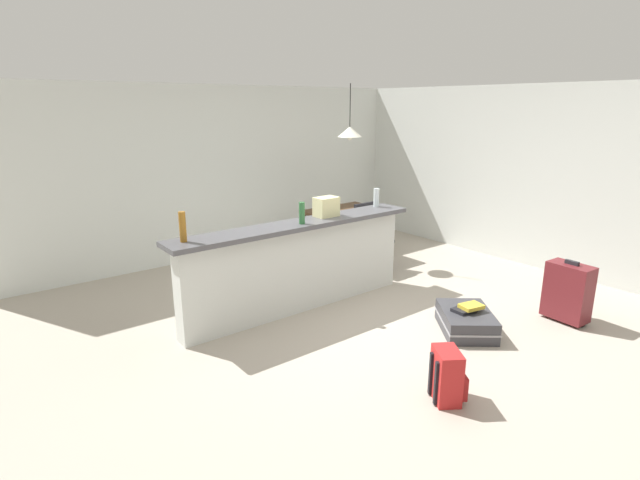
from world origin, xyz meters
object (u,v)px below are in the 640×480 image
bottle_green (302,213)px  pendant_lamp (350,132)px  grocery_bag (326,207)px  bottle_amber (183,227)px  suitcase_flat_charcoal (466,321)px  book_stack (468,308)px  suitcase_upright_maroon (568,292)px  bottle_clear (376,198)px  backpack_red (447,376)px  dining_table (345,216)px  dining_chair_near_partition (370,234)px

bottle_green → pendant_lamp: size_ratio=0.31×
bottle_green → grocery_bag: size_ratio=0.90×
bottle_amber → suitcase_flat_charcoal: (2.28, -1.53, -1.03)m
book_stack → bottle_green: bearing=125.0°
suitcase_upright_maroon → bottle_amber: bearing=148.6°
suitcase_flat_charcoal → bottle_amber: bearing=146.2°
bottle_clear → backpack_red: (-1.39, -2.23, -0.91)m
backpack_red → bottle_clear: bearing=58.2°
grocery_bag → dining_table: 1.66m
pendant_lamp → book_stack: 3.05m
bottle_green → pendant_lamp: (1.62, 1.08, 0.74)m
backpack_red → book_stack: backpack_red is taller
bottle_amber → bottle_clear: size_ratio=1.24×
pendant_lamp → bottle_clear: bearing=-111.3°
dining_chair_near_partition → suitcase_upright_maroon: (0.47, -2.51, -0.19)m
bottle_amber → suitcase_flat_charcoal: size_ratio=0.33×
grocery_bag → backpack_red: (-0.56, -2.19, -0.91)m
bottle_clear → suitcase_flat_charcoal: size_ratio=0.27×
bottle_green → bottle_clear: size_ratio=1.02×
bottle_clear → dining_chair_near_partition: size_ratio=0.25×
grocery_bag → pendant_lamp: bearing=39.0°
bottle_amber → bottle_green: size_ratio=1.22×
suitcase_flat_charcoal → book_stack: (-0.00, -0.01, 0.15)m
suitcase_flat_charcoal → backpack_red: 1.30m
backpack_red → book_stack: (1.13, 0.63, 0.05)m
dining_chair_near_partition → backpack_red: size_ratio=2.21×
grocery_bag → bottle_clear: bearing=3.0°
bottle_clear → pendant_lamp: bearing=68.7°
suitcase_flat_charcoal → backpack_red: bearing=-150.5°
grocery_bag → suitcase_upright_maroon: grocery_bag is taller
dining_table → backpack_red: (-1.76, -3.24, -0.44)m
dining_chair_near_partition → book_stack: dining_chair_near_partition is taller
grocery_bag → dining_chair_near_partition: 1.37m
bottle_green → dining_chair_near_partition: bearing=20.4°
suitcase_flat_charcoal → suitcase_upright_maroon: (1.04, -0.50, 0.22)m
bottle_amber → bottle_green: (1.28, -0.11, -0.03)m
pendant_lamp → suitcase_flat_charcoal: (-0.61, -2.51, -1.75)m
bottle_amber → pendant_lamp: 3.14m
dining_table → dining_chair_near_partition: 0.60m
bottle_amber → backpack_red: bearing=-62.1°
dining_table → pendant_lamp: bearing=-100.8°
suitcase_upright_maroon → book_stack: suitcase_upright_maroon is taller
suitcase_upright_maroon → bottle_clear: bearing=110.6°
bottle_clear → book_stack: (-0.26, -1.60, -0.86)m
book_stack → suitcase_upright_maroon: bearing=-25.2°
bottle_amber → pendant_lamp: size_ratio=0.38×
pendant_lamp → suitcase_upright_maroon: size_ratio=1.13×
bottle_amber → bottle_clear: 2.54m
suitcase_flat_charcoal → book_stack: size_ratio=2.88×
bottle_clear → backpack_red: bearing=-121.8°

